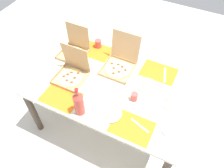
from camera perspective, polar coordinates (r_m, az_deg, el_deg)
The scene contains 18 objects.
ground_plane at distance 2.83m, azimuth 0.00°, elevation -9.57°, with size 6.00×6.00×0.00m, color beige.
dining_table at distance 2.30m, azimuth 0.00°, elevation -1.53°, with size 1.61×1.01×0.73m.
placemat_near_left at distance 2.18m, azimuth -12.77°, elevation -3.22°, with size 0.36×0.26×0.00m, color orange.
placemat_near_right at distance 1.96m, azimuth 5.02°, elevation -10.76°, with size 0.36×0.26×0.00m, color orange.
placemat_far_left at distance 2.57m, azimuth -3.81°, elevation 8.22°, with size 0.36×0.26×0.00m, color orange.
placemat_far_right at distance 2.38m, azimuth 11.67°, elevation 2.97°, with size 0.36×0.26×0.00m, color orange.
pizza_box_corner_left at distance 2.29m, azimuth -10.13°, elevation 2.71°, with size 0.30×0.30×0.33m.
pizza_box_edge_far at distance 2.54m, azimuth -9.59°, elevation 8.44°, with size 0.28×0.28×0.31m.
pizza_box_corner_right at distance 2.34m, azimuth 1.90°, elevation 5.05°, with size 0.31×0.36×0.34m.
plate_near_right at distance 2.01m, azimuth 14.57°, elevation -10.36°, with size 0.20×0.20×0.02m.
plate_far_right at distance 2.23m, azimuth 8.71°, elevation -0.40°, with size 0.20×0.20×0.03m.
plate_near_left at distance 2.17m, azimuth 14.64°, elevation -3.86°, with size 0.23×0.23×0.03m.
plate_middle at distance 2.02m, azimuth -0.59°, elevation -7.28°, with size 0.21×0.21×0.03m.
soda_bottle at distance 1.95m, azimuth -8.33°, elevation -4.80°, with size 0.09×0.09×0.32m.
cup_red at distance 2.09m, azimuth 5.65°, elevation -3.18°, with size 0.06×0.06×0.09m, color #BF4742.
cup_dark at distance 2.59m, azimuth -3.49°, elevation 10.13°, with size 0.07×0.07×0.09m, color #BF4742.
knife_by_far_left at distance 2.36m, azimuth 13.16°, elevation 2.21°, with size 0.21×0.02×0.01m, color #B7B7BC.
fork_by_far_right at distance 1.97m, azimuth 7.04°, elevation -10.38°, with size 0.19×0.02×0.01m, color #B7B7BC.
Camera 1 is at (0.63, -1.29, 2.44)m, focal length 36.28 mm.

